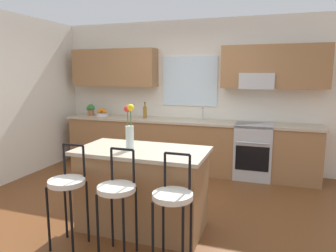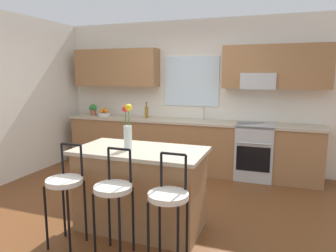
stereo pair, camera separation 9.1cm
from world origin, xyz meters
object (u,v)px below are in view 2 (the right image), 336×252
object	(u,v)px
kitchen_island	(141,188)
bar_stool_middle	(114,193)
bar_stool_near	(65,186)
potted_plant_small	(93,109)
bottle_olive_oil	(147,112)
oven_range	(255,151)
flower_vase	(128,129)
fruit_bowl_oranges	(104,113)
bar_stool_far	(169,201)

from	to	relation	value
kitchen_island	bar_stool_middle	bearing A→B (deg)	-90.00
bar_stool_near	potted_plant_small	distance (m)	3.25
kitchen_island	bottle_olive_oil	xyz separation A→B (m)	(-0.91, 2.24, 0.57)
oven_range	potted_plant_small	xyz separation A→B (m)	(-3.14, 0.03, 0.59)
oven_range	flower_vase	world-z (taller)	flower_vase
oven_range	bar_stool_near	size ratio (longest dim) A/B	0.88
bottle_olive_oil	fruit_bowl_oranges	bearing A→B (deg)	179.71
oven_range	kitchen_island	bearing A→B (deg)	-115.83
oven_range	potted_plant_small	bearing A→B (deg)	179.53
bottle_olive_oil	bar_stool_far	bearing A→B (deg)	-62.82
kitchen_island	bar_stool_near	distance (m)	0.83
bottle_olive_oil	bar_stool_middle	bearing A→B (deg)	-72.27
bar_stool_near	potted_plant_small	xyz separation A→B (m)	(-1.52, 2.84, 0.41)
oven_range	bottle_olive_oil	bearing A→B (deg)	179.29
potted_plant_small	bar_stool_near	bearing A→B (deg)	-61.83
oven_range	bottle_olive_oil	distance (m)	2.06
oven_range	bar_stool_near	world-z (taller)	bar_stool_near
flower_vase	fruit_bowl_oranges	size ratio (longest dim) A/B	2.08
kitchen_island	bar_stool_middle	world-z (taller)	bar_stool_middle
oven_range	kitchen_island	xyz separation A→B (m)	(-1.07, -2.22, 0.00)
bottle_olive_oil	oven_range	bearing A→B (deg)	-0.71
bar_stool_near	fruit_bowl_oranges	bearing A→B (deg)	113.98
bar_stool_near	bottle_olive_oil	world-z (taller)	bottle_olive_oil
bar_stool_middle	kitchen_island	bearing A→B (deg)	90.00
oven_range	fruit_bowl_oranges	distance (m)	2.93
flower_vase	bottle_olive_oil	world-z (taller)	flower_vase
bar_stool_middle	fruit_bowl_oranges	world-z (taller)	fruit_bowl_oranges
fruit_bowl_oranges	oven_range	bearing A→B (deg)	-0.58
kitchen_island	bottle_olive_oil	distance (m)	2.48
flower_vase	potted_plant_small	xyz separation A→B (m)	(-1.95, 2.29, -0.09)
bar_stool_near	bar_stool_middle	world-z (taller)	same
oven_range	flower_vase	bearing A→B (deg)	-117.90
bar_stool_near	flower_vase	bearing A→B (deg)	52.45
bar_stool_far	fruit_bowl_oranges	distance (m)	3.71
bar_stool_far	bottle_olive_oil	bearing A→B (deg)	117.18
bar_stool_near	fruit_bowl_oranges	size ratio (longest dim) A/B	4.34
bottle_olive_oil	bar_stool_near	bearing A→B (deg)	-82.83
bar_stool_far	bottle_olive_oil	world-z (taller)	bottle_olive_oil
flower_vase	bottle_olive_oil	size ratio (longest dim) A/B	1.68
potted_plant_small	oven_range	bearing A→B (deg)	-0.47
oven_range	bar_stool_middle	size ratio (longest dim) A/B	0.88
bar_stool_far	flower_vase	world-z (taller)	flower_vase
oven_range	potted_plant_small	distance (m)	3.20
potted_plant_small	bar_stool_middle	bearing A→B (deg)	-53.90
bar_stool_far	fruit_bowl_oranges	xyz separation A→B (m)	(-2.36, 2.84, 0.34)
flower_vase	bar_stool_near	bearing A→B (deg)	-127.55
kitchen_island	bar_stool_near	size ratio (longest dim) A/B	1.38
fruit_bowl_oranges	potted_plant_small	world-z (taller)	potted_plant_small
bar_stool_far	oven_range	bearing A→B (deg)	79.49
bar_stool_near	flower_vase	world-z (taller)	flower_vase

